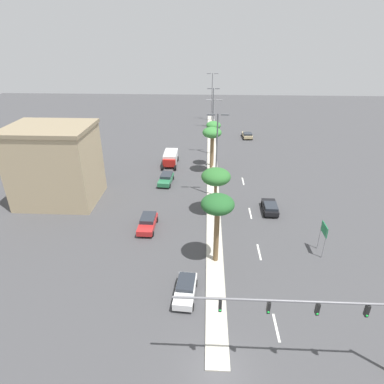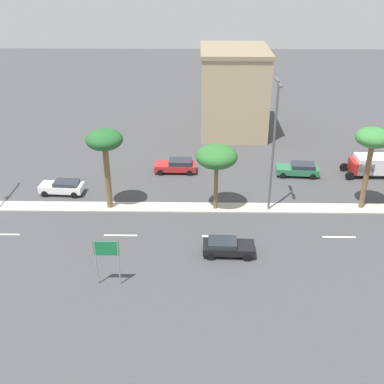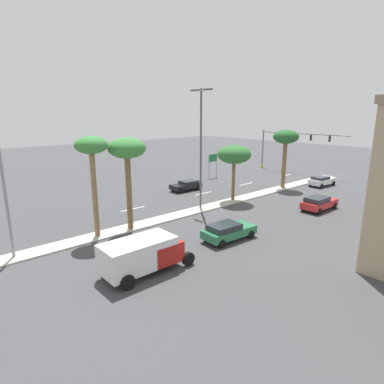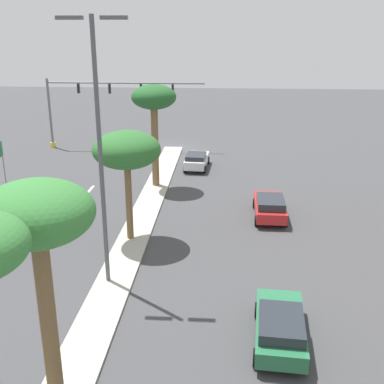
{
  "view_description": "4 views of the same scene",
  "coord_description": "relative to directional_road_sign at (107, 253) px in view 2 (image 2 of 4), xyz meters",
  "views": [
    {
      "loc": [
        -1.14,
        -14.58,
        21.6
      ],
      "look_at": [
        -2.87,
        22.49,
        2.85
      ],
      "focal_mm": 30.0,
      "sensor_mm": 36.0,
      "label": 1
    },
    {
      "loc": [
        38.91,
        20.49,
        21.48
      ],
      "look_at": [
        2.47,
        19.95,
        2.93
      ],
      "focal_mm": 44.65,
      "sensor_mm": 36.0,
      "label": 2
    },
    {
      "loc": [
        -23.23,
        48.8,
        9.69
      ],
      "look_at": [
        1.1,
        27.43,
        1.72
      ],
      "focal_mm": 29.99,
      "sensor_mm": 36.0,
      "label": 3
    },
    {
      "loc": [
        -5.08,
        46.87,
        11.49
      ],
      "look_at": [
        -3.31,
        21.1,
        2.62
      ],
      "focal_mm": 44.89,
      "sensor_mm": 36.0,
      "label": 4
    }
  ],
  "objects": [
    {
      "name": "ground_plane",
      "position": [
        -11.37,
        15.17,
        -2.65
      ],
      "size": [
        160.0,
        160.0,
        0.0
      ],
      "primitive_type": "plane",
      "color": "#424244"
    },
    {
      "name": "directional_road_sign",
      "position": [
        0.0,
        0.0,
        0.0
      ],
      "size": [
        0.1,
        1.78,
        3.59
      ],
      "color": "gray",
      "rests_on": "ground"
    },
    {
      "name": "palm_tree_near",
      "position": [
        -11.64,
        21.5,
        4.01
      ],
      "size": [
        3.08,
        3.08,
        7.69
      ],
      "color": "brown",
      "rests_on": "median_curb"
    },
    {
      "name": "street_lamp_far",
      "position": [
        -11.09,
        12.84,
        4.29
      ],
      "size": [
        2.9,
        0.24,
        11.9
      ],
      "color": "#515459",
      "rests_on": "median_curb"
    },
    {
      "name": "sedan_white_inboard",
      "position": [
        -14.12,
        -6.95,
        -1.9
      ],
      "size": [
        2.09,
        4.29,
        1.36
      ],
      "color": "silver",
      "rests_on": "ground"
    },
    {
      "name": "lane_stripe_front",
      "position": [
        -6.52,
        8.1,
        -2.64
      ],
      "size": [
        0.2,
        2.8,
        0.01
      ],
      "primitive_type": "cube",
      "color": "silver",
      "rests_on": "ground"
    },
    {
      "name": "sedan_red_near",
      "position": [
        -19.43,
        4.01,
        -1.88
      ],
      "size": [
        2.03,
        4.47,
        1.44
      ],
      "color": "red",
      "rests_on": "ground"
    },
    {
      "name": "lane_stripe_center",
      "position": [
        -6.52,
        -10.13,
        -2.64
      ],
      "size": [
        0.2,
        2.8,
        0.01
      ],
      "primitive_type": "cube",
      "color": "silver",
      "rests_on": "ground"
    },
    {
      "name": "palm_tree_outboard",
      "position": [
        -11.31,
        -1.84,
        3.82
      ],
      "size": [
        3.25,
        3.25,
        7.54
      ],
      "color": "brown",
      "rests_on": "median_curb"
    },
    {
      "name": "sedan_black_mid",
      "position": [
        -3.9,
        8.66,
        -1.96
      ],
      "size": [
        2.05,
        4.09,
        1.25
      ],
      "color": "black",
      "rests_on": "ground"
    },
    {
      "name": "lane_stripe_right",
      "position": [
        -6.52,
        -0.17,
        -2.64
      ],
      "size": [
        0.2,
        2.8,
        0.01
      ],
      "primitive_type": "cube",
      "color": "silver",
      "rests_on": "ground"
    },
    {
      "name": "sedan_green_center",
      "position": [
        -18.73,
        16.97,
        -1.9
      ],
      "size": [
        2.24,
        4.54,
        1.39
      ],
      "color": "#287047",
      "rests_on": "ground"
    },
    {
      "name": "palm_tree_left",
      "position": [
        -11.22,
        7.95,
        2.57
      ],
      "size": [
        3.7,
        3.7,
        6.18
      ],
      "color": "brown",
      "rests_on": "median_curb"
    },
    {
      "name": "lane_stripe_leading",
      "position": [
        -6.52,
        18.18,
        -2.64
      ],
      "size": [
        0.2,
        2.8,
        0.01
      ],
      "primitive_type": "cube",
      "color": "silver",
      "rests_on": "ground"
    },
    {
      "name": "median_curb",
      "position": [
        -11.37,
        23.54,
        -2.59
      ],
      "size": [
        1.8,
        75.35,
        0.12
      ],
      "primitive_type": "cube",
      "color": "#B7B2A3",
      "rests_on": "ground"
    },
    {
      "name": "box_truck",
      "position": [
        -18.86,
        24.75,
        -1.41
      ],
      "size": [
        2.51,
        5.78,
        2.2
      ],
      "color": "#B21E19",
      "rests_on": "ground"
    },
    {
      "name": "commercial_building",
      "position": [
        -32.85,
        10.75,
        2.71
      ],
      "size": [
        10.79,
        8.49,
        10.68
      ],
      "color": "tan",
      "rests_on": "ground"
    }
  ]
}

